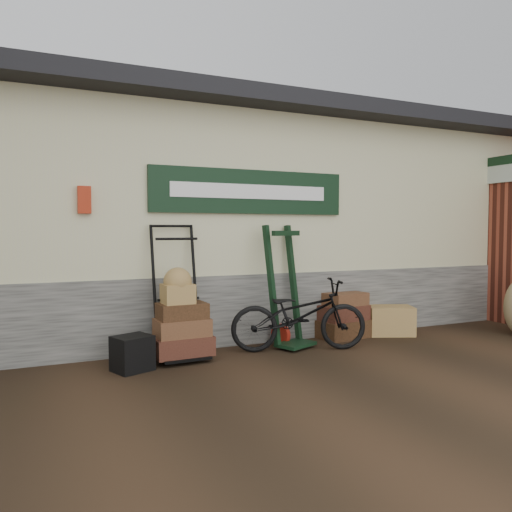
% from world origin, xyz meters
% --- Properties ---
extents(ground, '(80.00, 80.00, 0.00)m').
position_xyz_m(ground, '(0.00, 0.00, 0.00)').
color(ground, black).
rests_on(ground, ground).
extents(station_building, '(14.40, 4.10, 3.20)m').
position_xyz_m(station_building, '(-0.01, 2.74, 1.61)').
color(station_building, '#4C4C47').
rests_on(station_building, ground).
extents(brick_outbuilding, '(1.71, 4.51, 2.62)m').
position_xyz_m(brick_outbuilding, '(4.70, 1.19, 1.30)').
color(brick_outbuilding, maroon).
rests_on(brick_outbuilding, ground).
extents(porter_trolley, '(0.80, 0.62, 1.56)m').
position_xyz_m(porter_trolley, '(-1.33, 0.73, 0.78)').
color(porter_trolley, black).
rests_on(porter_trolley, ground).
extents(green_barrow, '(0.69, 0.64, 1.52)m').
position_xyz_m(green_barrow, '(0.06, 0.71, 0.76)').
color(green_barrow, black).
rests_on(green_barrow, ground).
extents(suitcase_stack, '(0.76, 0.54, 0.62)m').
position_xyz_m(suitcase_stack, '(1.03, 0.85, 0.31)').
color(suitcase_stack, '#32200F').
rests_on(suitcase_stack, ground).
extents(wicker_hamper, '(0.72, 0.61, 0.40)m').
position_xyz_m(wicker_hamper, '(1.73, 0.73, 0.20)').
color(wicker_hamper, olive).
rests_on(wicker_hamper, ground).
extents(black_trunk, '(0.46, 0.43, 0.37)m').
position_xyz_m(black_trunk, '(-1.90, 0.39, 0.18)').
color(black_trunk, black).
rests_on(black_trunk, ground).
extents(bicycle, '(1.03, 1.76, 0.97)m').
position_xyz_m(bicycle, '(0.11, 0.44, 0.48)').
color(bicycle, black).
rests_on(bicycle, ground).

